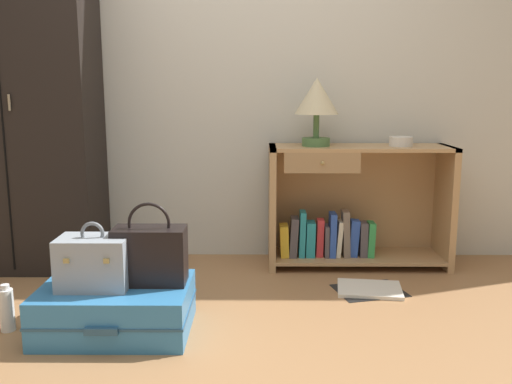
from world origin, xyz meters
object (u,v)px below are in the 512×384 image
Objects in this scene: wardrobe at (18,102)px; bowl at (401,141)px; handbag at (150,254)px; train_case at (94,262)px; bottle at (7,309)px; open_book_on_floor at (369,289)px; bookshelf at (350,209)px; table_lamp at (317,100)px; suitcase_large at (116,308)px.

wardrobe reaches higher than bowl.
handbag is at bearing -44.25° from wardrobe.
train_case is at bearing -54.32° from wardrobe.
bottle reaches higher than open_book_on_floor.
wardrobe is 5.42× the size of handbag.
train_case reaches higher than open_book_on_floor.
bookshelf is at bearing 1.44° from wardrobe.
wardrobe reaches higher than bookshelf.
wardrobe is 1.48m from handbag.
bottle is at bearing -146.81° from table_lamp.
table_lamp is (1.79, 0.02, 0.01)m from wardrobe.
handbag is (0.94, -0.92, -0.67)m from wardrobe.
table_lamp reaches higher than bookshelf.
table_lamp is at bearing 179.38° from bowl.
wardrobe is 2.12m from bookshelf.
train_case is (-1.31, -1.03, -0.02)m from bookshelf.
open_book_on_floor is at bearing -11.96° from wardrobe.
handbag reaches higher than bottle.
wardrobe is 2.31m from bowl.
bowl is at bearing 61.08° from open_book_on_floor.
bookshelf is 0.52m from bowl.
suitcase_large is at bearing -147.15° from bowl.
suitcase_large is 0.29m from handbag.
handbag reaches higher than suitcase_large.
bottle is (-0.50, 0.00, -0.01)m from suitcase_large.
wardrobe is 14.47× the size of bowl.
bottle is at bearing 176.59° from train_case.
suitcase_large is 2.18× the size of train_case.
table_lamp is at bearing 120.01° from open_book_on_floor.
suitcase_large is at bearing -140.50° from bookshelf.
bookshelf is 0.60m from open_book_on_floor.
suitcase_large is 0.50m from bottle.
train_case is 0.25m from handbag.
table_lamp is at bearing -173.32° from bookshelf.
bowl is (0.29, -0.03, 0.43)m from bookshelf.
bottle is 0.52× the size of open_book_on_floor.
bottle is (-0.66, -0.04, -0.25)m from handbag.
handbag is (-0.84, -0.94, -0.68)m from table_lamp.
bowl is at bearing 34.67° from handbag.
suitcase_large is 1.80× the size of handbag.
bowl reaches higher than open_book_on_floor.
train_case is (0.71, -0.98, -0.69)m from wardrobe.
bowl is (2.30, 0.02, -0.24)m from wardrobe.
bottle reaches higher than suitcase_large.
train_case is 0.82× the size of handbag.
wardrobe is 1.54m from suitcase_large.
train_case is at bearing -3.41° from bottle.
suitcase_large is 1.61× the size of open_book_on_floor.
bottle is at bearing -176.72° from handbag.
open_book_on_floor is (1.35, 0.55, -0.33)m from train_case.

